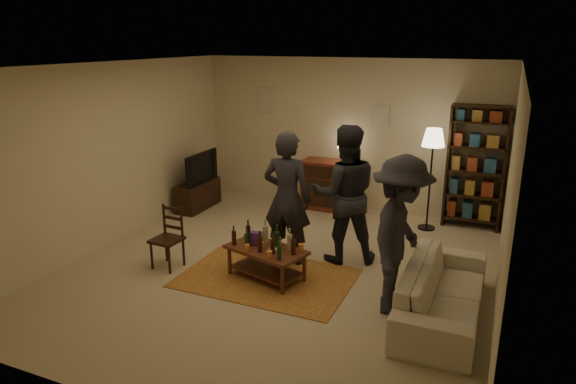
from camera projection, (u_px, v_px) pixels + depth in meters
The scene contains 13 objects.
floor at pixel (279, 269), 7.00m from camera, with size 6.00×6.00×0.00m, color #C6B793.
room_shell at pixel (313, 107), 9.34m from camera, with size 6.00×6.00×6.00m.
rug at pixel (266, 278), 6.72m from camera, with size 2.20×1.50×0.01m, color brown.
coffee_table at pixel (266, 251), 6.62m from camera, with size 1.14×0.82×0.76m.
dining_chair at pixel (169, 235), 6.97m from camera, with size 0.40×0.40×0.86m.
tv_stand at pixel (198, 188), 9.40m from camera, with size 0.40×1.00×1.06m.
dresser at pixel (330, 184), 9.32m from camera, with size 1.00×0.50×1.36m.
bookshelf at pixel (475, 166), 8.29m from camera, with size 0.90×0.34×2.02m.
floor_lamp at pixel (433, 145), 8.07m from camera, with size 0.36×0.36×1.66m.
sofa at pixel (443, 292), 5.72m from camera, with size 2.08×0.81×0.61m, color beige.
person_left at pixel (287, 198), 6.97m from camera, with size 0.68×0.45×1.86m, color #232229.
person_right at pixel (344, 194), 7.02m from camera, with size 0.94×0.73×1.93m, color #222329.
person_by_sofa at pixel (400, 237), 5.66m from camera, with size 1.18×0.68×1.83m, color #2A2932.
Camera 1 is at (2.66, -5.83, 3.02)m, focal length 32.00 mm.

